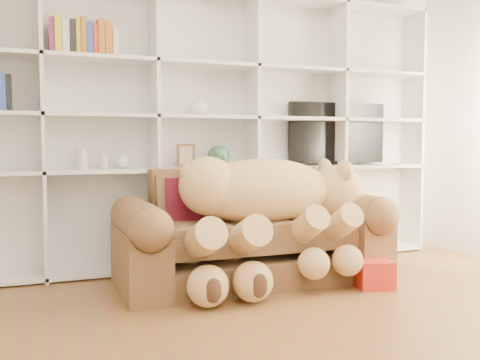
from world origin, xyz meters
name	(u,v)px	position (x,y,z in m)	size (l,w,h in m)	color
wall_back	(198,113)	(0.00, 2.50, 1.35)	(5.00, 0.02, 2.70)	white
bookshelf	(176,116)	(-0.24, 2.36, 1.31)	(4.43, 0.35, 2.40)	white
sofa	(252,239)	(0.19, 1.70, 0.33)	(2.07, 0.89, 0.87)	brown
teddy_bear	(268,204)	(0.25, 1.53, 0.62)	(1.68, 0.89, 0.97)	tan
throw_pillow	(189,202)	(-0.28, 1.85, 0.62)	(0.36, 0.12, 0.36)	#520E1B
gift_box	(374,274)	(0.95, 1.17, 0.10)	(0.26, 0.24, 0.21)	red
tv	(337,134)	(1.35, 2.35, 1.16)	(1.01, 0.18, 0.60)	black
picture_frame	(186,155)	(-0.18, 2.30, 0.97)	(0.16, 0.03, 0.19)	brown
green_vase	(219,156)	(0.12, 2.30, 0.96)	(0.20, 0.20, 0.20)	#2D573C
figurine_tall	(82,159)	(-1.03, 2.30, 0.95)	(0.09, 0.09, 0.17)	beige
figurine_short	(104,162)	(-0.86, 2.30, 0.92)	(0.07, 0.07, 0.12)	beige
snow_globe	(123,162)	(-0.71, 2.30, 0.92)	(0.10, 0.10, 0.10)	white
shelf_vase	(200,105)	(-0.05, 2.30, 1.40)	(0.17, 0.17, 0.17)	white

